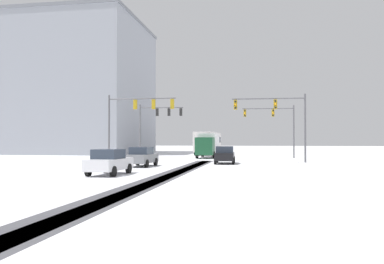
# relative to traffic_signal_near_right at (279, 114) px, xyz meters

# --- Properties ---
(wheel_track_left_lane) EXTENTS (0.97, 39.26, 0.01)m
(wheel_track_left_lane) POSITION_rel_traffic_signal_near_right_xyz_m (-7.85, -15.75, -4.67)
(wheel_track_left_lane) COLOR #4C4C51
(wheel_track_left_lane) RESTS_ON ground
(wheel_track_right_lane) EXTENTS (0.93, 39.26, 0.01)m
(wheel_track_right_lane) POSITION_rel_traffic_signal_near_right_xyz_m (-7.28, -15.75, -4.67)
(wheel_track_right_lane) COLOR #4C4C51
(wheel_track_right_lane) RESTS_ON ground
(wheel_track_center) EXTENTS (1.02, 39.26, 0.01)m
(wheel_track_center) POSITION_rel_traffic_signal_near_right_xyz_m (-7.03, -15.75, -4.67)
(wheel_track_center) COLOR #4C4C51
(wheel_track_center) RESTS_ON ground
(sidewalk_kerb_right) EXTENTS (4.00, 39.26, 0.12)m
(sidewalk_kerb_right) POSITION_rel_traffic_signal_near_right_xyz_m (3.79, -17.53, -4.62)
(sidewalk_kerb_right) COLOR white
(sidewalk_kerb_right) RESTS_ON ground
(traffic_signal_near_right) EXTENTS (6.85, 0.57, 6.50)m
(traffic_signal_near_right) POSITION_rel_traffic_signal_near_right_xyz_m (0.00, 0.00, 0.00)
(traffic_signal_near_right) COLOR #56565B
(traffic_signal_near_right) RESTS_ON ground
(traffic_signal_near_left) EXTENTS (6.63, 0.46, 6.50)m
(traffic_signal_near_left) POSITION_rel_traffic_signal_near_right_xyz_m (-13.34, -1.94, 0.13)
(traffic_signal_near_left) COLOR #56565B
(traffic_signal_near_left) RESTS_ON ground
(traffic_signal_far_right) EXTENTS (6.35, 0.75, 6.50)m
(traffic_signal_far_right) POSITION_rel_traffic_signal_near_right_xyz_m (0.19, 11.93, -0.02)
(traffic_signal_far_right) COLOR #56565B
(traffic_signal_far_right) RESTS_ON ground
(traffic_signal_far_left) EXTENTS (5.30, 0.70, 6.50)m
(traffic_signal_far_left) POSITION_rel_traffic_signal_near_right_xyz_m (-13.89, 8.26, 0.09)
(traffic_signal_far_left) COLOR #56565B
(traffic_signal_far_left) RESTS_ON ground
(car_black_lead) EXTENTS (1.96, 4.16, 1.62)m
(car_black_lead) POSITION_rel_traffic_signal_near_right_xyz_m (-4.99, -0.84, -3.86)
(car_black_lead) COLOR black
(car_black_lead) RESTS_ON ground
(car_grey_second) EXTENTS (1.92, 4.15, 1.62)m
(car_grey_second) POSITION_rel_traffic_signal_near_right_xyz_m (-11.48, -6.00, -3.86)
(car_grey_second) COLOR slate
(car_grey_second) RESTS_ON ground
(car_white_third) EXTENTS (1.96, 4.16, 1.62)m
(car_white_third) POSITION_rel_traffic_signal_near_right_xyz_m (-11.19, -13.98, -3.86)
(car_white_third) COLOR silver
(car_white_third) RESTS_ON ground
(bus_oncoming) EXTENTS (2.98, 11.09, 3.38)m
(bus_oncoming) POSITION_rel_traffic_signal_near_right_xyz_m (-9.49, 21.95, -2.69)
(bus_oncoming) COLOR silver
(bus_oncoming) RESTS_ON ground
(box_truck_delivery) EXTENTS (2.32, 7.41, 3.02)m
(box_truck_delivery) POSITION_rel_traffic_signal_near_right_xyz_m (-8.20, 11.62, -3.04)
(box_truck_delivery) COLOR #194C2D
(box_truck_delivery) RESTS_ON ground
(office_building_far_left_block) EXTENTS (27.37, 21.63, 22.31)m
(office_building_far_left_block) POSITION_rel_traffic_signal_near_right_xyz_m (-35.09, 25.75, 6.48)
(office_building_far_left_block) COLOR #9399A3
(office_building_far_left_block) RESTS_ON ground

